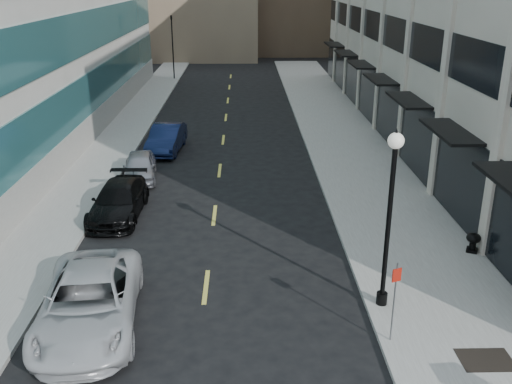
{
  "coord_description": "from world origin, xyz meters",
  "views": [
    {
      "loc": [
        1.28,
        -8.47,
        9.59
      ],
      "look_at": [
        1.72,
        11.28,
        2.08
      ],
      "focal_mm": 40.0,
      "sensor_mm": 36.0,
      "label": 1
    }
  ],
  "objects_px": {
    "car_silver_sedan": "(140,167)",
    "urn_planter": "(473,241)",
    "traffic_signal": "(171,19)",
    "lamppost": "(390,206)",
    "car_black_pickup": "(119,201)",
    "car_white_van": "(89,302)",
    "car_blue_sedan": "(166,138)",
    "sign_post": "(395,291)"
  },
  "relations": [
    {
      "from": "car_silver_sedan",
      "to": "urn_planter",
      "type": "distance_m",
      "value": 16.07
    },
    {
      "from": "traffic_signal",
      "to": "lamppost",
      "type": "height_order",
      "value": "traffic_signal"
    },
    {
      "from": "car_black_pickup",
      "to": "lamppost",
      "type": "height_order",
      "value": "lamppost"
    },
    {
      "from": "car_white_van",
      "to": "car_silver_sedan",
      "type": "bearing_deg",
      "value": 87.36
    },
    {
      "from": "traffic_signal",
      "to": "car_silver_sedan",
      "type": "distance_m",
      "value": 29.74
    },
    {
      "from": "car_blue_sedan",
      "to": "urn_planter",
      "type": "relative_size",
      "value": 6.44
    },
    {
      "from": "lamppost",
      "to": "car_blue_sedan",
      "type": "bearing_deg",
      "value": 117.06
    },
    {
      "from": "car_white_van",
      "to": "car_blue_sedan",
      "type": "xyz_separation_m",
      "value": [
        0.0,
        17.79,
        -0.04
      ]
    },
    {
      "from": "traffic_signal",
      "to": "car_black_pickup",
      "type": "bearing_deg",
      "value": -87.52
    },
    {
      "from": "sign_post",
      "to": "car_blue_sedan",
      "type": "bearing_deg",
      "value": 91.39
    },
    {
      "from": "car_silver_sedan",
      "to": "urn_planter",
      "type": "height_order",
      "value": "car_silver_sedan"
    },
    {
      "from": "car_silver_sedan",
      "to": "lamppost",
      "type": "distance_m",
      "value": 15.59
    },
    {
      "from": "lamppost",
      "to": "sign_post",
      "type": "relative_size",
      "value": 2.32
    },
    {
      "from": "urn_planter",
      "to": "car_white_van",
      "type": "bearing_deg",
      "value": -161.62
    },
    {
      "from": "traffic_signal",
      "to": "car_silver_sedan",
      "type": "xyz_separation_m",
      "value": [
        1.57,
        -29.27,
        -5.05
      ]
    },
    {
      "from": "traffic_signal",
      "to": "car_white_van",
      "type": "relative_size",
      "value": 1.19
    },
    {
      "from": "traffic_signal",
      "to": "car_black_pickup",
      "type": "height_order",
      "value": "traffic_signal"
    },
    {
      "from": "car_silver_sedan",
      "to": "urn_planter",
      "type": "bearing_deg",
      "value": -39.62
    },
    {
      "from": "car_black_pickup",
      "to": "urn_planter",
      "type": "distance_m",
      "value": 14.18
    },
    {
      "from": "car_silver_sedan",
      "to": "car_white_van",
      "type": "bearing_deg",
      "value": -93.73
    },
    {
      "from": "car_black_pickup",
      "to": "urn_planter",
      "type": "bearing_deg",
      "value": -14.87
    },
    {
      "from": "sign_post",
      "to": "car_black_pickup",
      "type": "bearing_deg",
      "value": 112.32
    },
    {
      "from": "car_black_pickup",
      "to": "sign_post",
      "type": "distance_m",
      "value": 13.18
    },
    {
      "from": "car_silver_sedan",
      "to": "sign_post",
      "type": "distance_m",
      "value": 16.8
    },
    {
      "from": "sign_post",
      "to": "urn_planter",
      "type": "xyz_separation_m",
      "value": [
        4.3,
        5.33,
        -1.1
      ]
    },
    {
      "from": "car_black_pickup",
      "to": "sign_post",
      "type": "xyz_separation_m",
      "value": [
        9.33,
        -9.27,
        0.99
      ]
    },
    {
      "from": "car_white_van",
      "to": "urn_planter",
      "type": "distance_m",
      "value": 13.49
    },
    {
      "from": "car_silver_sedan",
      "to": "lamppost",
      "type": "relative_size",
      "value": 0.7
    },
    {
      "from": "traffic_signal",
      "to": "sign_post",
      "type": "bearing_deg",
      "value": -75.98
    },
    {
      "from": "lamppost",
      "to": "sign_post",
      "type": "distance_m",
      "value": 2.54
    },
    {
      "from": "car_black_pickup",
      "to": "car_blue_sedan",
      "type": "xyz_separation_m",
      "value": [
        0.83,
        9.6,
        0.06
      ]
    },
    {
      "from": "car_black_pickup",
      "to": "sign_post",
      "type": "height_order",
      "value": "sign_post"
    },
    {
      "from": "car_blue_sedan",
      "to": "lamppost",
      "type": "relative_size",
      "value": 0.84
    },
    {
      "from": "car_blue_sedan",
      "to": "car_white_van",
      "type": "bearing_deg",
      "value": -85.23
    },
    {
      "from": "car_black_pickup",
      "to": "car_silver_sedan",
      "type": "relative_size",
      "value": 1.25
    },
    {
      "from": "car_white_van",
      "to": "urn_planter",
      "type": "xyz_separation_m",
      "value": [
        12.8,
        4.25,
        -0.22
      ]
    },
    {
      "from": "car_silver_sedan",
      "to": "car_blue_sedan",
      "type": "bearing_deg",
      "value": 74.47
    },
    {
      "from": "car_white_van",
      "to": "car_blue_sedan",
      "type": "bearing_deg",
      "value": 84.12
    },
    {
      "from": "traffic_signal",
      "to": "sign_post",
      "type": "distance_m",
      "value": 44.78
    },
    {
      "from": "urn_planter",
      "to": "lamppost",
      "type": "bearing_deg",
      "value": -140.01
    },
    {
      "from": "car_white_van",
      "to": "sign_post",
      "type": "xyz_separation_m",
      "value": [
        8.5,
        -1.08,
        0.88
      ]
    },
    {
      "from": "car_black_pickup",
      "to": "car_silver_sedan",
      "type": "distance_m",
      "value": 4.73
    }
  ]
}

